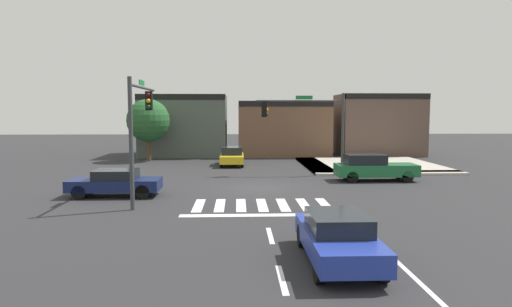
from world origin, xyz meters
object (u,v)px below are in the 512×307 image
at_px(car_navy, 115,182).
at_px(traffic_signal_northeast, 307,118).
at_px(car_green, 373,167).
at_px(car_blue, 338,237).
at_px(car_yellow, 232,156).
at_px(roadside_tree, 148,121).
at_px(traffic_signal_southwest, 140,116).

bearing_deg(car_navy, traffic_signal_northeast, -144.86).
bearing_deg(traffic_signal_northeast, car_green, 140.37).
relative_size(car_blue, car_green, 0.93).
bearing_deg(car_yellow, traffic_signal_northeast, 42.97).
bearing_deg(traffic_signal_northeast, roadside_tree, -36.07).
bearing_deg(car_green, traffic_signal_northeast, 140.37).
bearing_deg(roadside_tree, traffic_signal_northeast, -36.07).
xyz_separation_m(car_navy, roadside_tree, (-1.46, 16.14, 2.70)).
relative_size(car_navy, car_yellow, 1.05).
bearing_deg(car_blue, car_yellow, 7.82).
bearing_deg(car_blue, traffic_signal_southwest, 38.82).
bearing_deg(traffic_signal_southwest, roadside_tree, 9.80).
bearing_deg(roadside_tree, car_yellow, -25.74).
distance_m(traffic_signal_northeast, roadside_tree, 14.83).
relative_size(traffic_signal_northeast, car_green, 1.21).
distance_m(traffic_signal_southwest, car_navy, 3.82).
bearing_deg(car_blue, car_navy, 40.55).
xyz_separation_m(car_yellow, roadside_tree, (-6.99, 3.37, 2.67)).
distance_m(traffic_signal_southwest, roadside_tree, 17.69).
bearing_deg(traffic_signal_southwest, car_navy, 50.35).
xyz_separation_m(car_blue, roadside_tree, (-10.14, 26.28, 2.68)).
distance_m(traffic_signal_southwest, car_yellow, 14.95).
height_order(car_blue, car_yellow, car_yellow).
relative_size(car_blue, roadside_tree, 0.85).
bearing_deg(car_navy, car_yellow, -113.43).
bearing_deg(car_blue, roadside_tree, 21.10).
height_order(car_blue, roadside_tree, roadside_tree).
bearing_deg(car_navy, car_green, -162.32).
distance_m(traffic_signal_northeast, car_green, 5.42).
bearing_deg(car_yellow, car_blue, 7.82).
xyz_separation_m(traffic_signal_northeast, roadside_tree, (-11.98, 8.73, -0.30)).
xyz_separation_m(traffic_signal_southwest, car_navy, (-1.55, 1.28, -3.24)).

